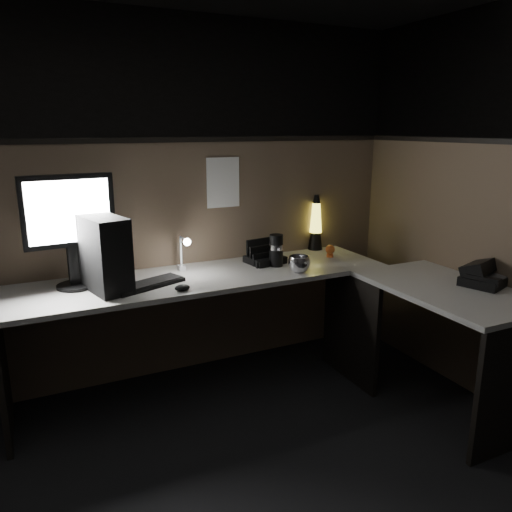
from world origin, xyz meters
name	(u,v)px	position (x,y,z in m)	size (l,w,h in m)	color
floor	(271,429)	(0.00, 0.00, 0.00)	(6.00, 6.00, 0.00)	black
room_shell	(274,121)	(0.00, 0.00, 1.62)	(6.00, 6.00, 6.00)	silver
partition_back	(208,257)	(0.00, 0.93, 0.75)	(2.66, 0.06, 1.50)	brown
partition_right	(451,264)	(1.33, 0.10, 0.75)	(0.06, 1.66, 1.50)	brown
desk	(280,309)	(0.18, 0.25, 0.58)	(2.60, 1.60, 0.73)	#A8A49E
pc_tower	(103,253)	(-0.73, 0.59, 0.93)	(0.17, 0.39, 0.41)	black
monitor	(70,220)	(-0.87, 0.70, 1.10)	(0.48, 0.21, 0.62)	black
keyboard	(148,285)	(-0.50, 0.53, 0.74)	(0.42, 0.14, 0.02)	black
mouse	(182,288)	(-0.35, 0.38, 0.75)	(0.09, 0.06, 0.03)	black
clip_lamp	(184,251)	(-0.24, 0.70, 0.86)	(0.04, 0.18, 0.23)	white
organizer	(264,257)	(0.31, 0.70, 0.77)	(0.25, 0.23, 0.17)	black
lava_lamp	(316,227)	(0.80, 0.87, 0.89)	(0.11, 0.11, 0.40)	black
travel_mug	(276,250)	(0.34, 0.60, 0.83)	(0.09, 0.09, 0.20)	black
steel_mug	(299,264)	(0.40, 0.41, 0.78)	(0.13, 0.13, 0.10)	#BABAC2
figurine	(330,249)	(0.77, 0.64, 0.78)	(0.06, 0.06, 0.06)	orange
pinned_paper	(223,183)	(0.10, 0.90, 1.24)	(0.23, 0.00, 0.32)	white
desk_phone	(482,275)	(1.20, -0.25, 0.78)	(0.29, 0.29, 0.14)	black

